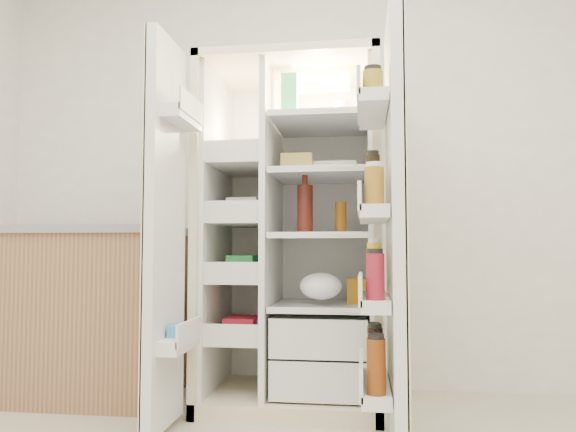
# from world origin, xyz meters

# --- Properties ---
(wall_back) EXTENTS (4.00, 0.02, 2.70)m
(wall_back) POSITION_xyz_m (0.00, 2.00, 1.35)
(wall_back) COLOR white
(wall_back) RESTS_ON floor
(refrigerator) EXTENTS (0.92, 0.70, 1.80)m
(refrigerator) POSITION_xyz_m (-0.11, 1.65, 0.74)
(refrigerator) COLOR beige
(refrigerator) RESTS_ON floor
(freezer_door) EXTENTS (0.15, 0.40, 1.72)m
(freezer_door) POSITION_xyz_m (-0.63, 1.05, 0.89)
(freezer_door) COLOR silver
(freezer_door) RESTS_ON floor
(fridge_door) EXTENTS (0.17, 0.58, 1.72)m
(fridge_door) POSITION_xyz_m (0.35, 0.96, 0.87)
(fridge_door) COLOR silver
(fridge_door) RESTS_ON floor
(kitchen_counter) EXTENTS (1.29, 0.69, 0.94)m
(kitchen_counter) POSITION_xyz_m (-1.43, 1.61, 0.47)
(kitchen_counter) COLOR #966F4B
(kitchen_counter) RESTS_ON floor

